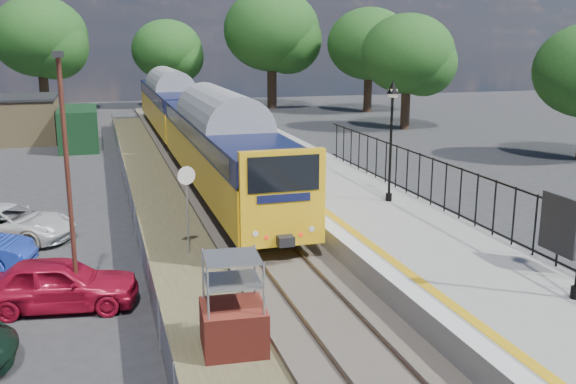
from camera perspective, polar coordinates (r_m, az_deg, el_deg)
name	(u,v)px	position (r m, az deg, el deg)	size (l,w,h in m)	color
ground	(306,296)	(18.09, 1.63, -9.25)	(120.00, 120.00, 0.00)	#2D2D30
track_bed	(223,208)	(26.86, -5.77, -1.46)	(5.90, 80.00, 0.29)	#473F38
platform	(343,202)	(26.46, 4.90, -0.87)	(5.00, 70.00, 0.90)	gray
platform_edge	(295,194)	(25.69, 0.63, -0.22)	(0.90, 70.00, 0.01)	silver
victorian_lamp_north	(392,113)	(24.40, 9.22, 6.98)	(0.44, 0.44, 4.60)	black
palisade_fence	(473,198)	(22.19, 16.09, -0.49)	(0.12, 26.00, 2.00)	black
wire_fence	(128,190)	(28.59, -14.03, 0.16)	(0.06, 52.00, 1.20)	#999EA3
outbuilding	(11,121)	(47.71, -23.37, 5.81)	(10.80, 10.10, 3.12)	#9A8357
tree_line	(172,43)	(58.22, -10.25, 12.91)	(56.80, 43.80, 11.88)	#332319
train	(189,118)	(39.21, -8.80, 6.53)	(2.82, 40.83, 3.51)	yellow
brick_plinth	(233,306)	(14.77, -4.91, -10.02)	(1.54, 1.54, 2.32)	maroon
speed_sign	(187,195)	(21.00, -8.97, -0.23)	(0.59, 0.19, 3.01)	#999EA3
carpark_lamp	(67,169)	(16.87, -19.03, 1.98)	(0.25, 0.50, 6.70)	#53261B
car_red	(58,284)	(18.11, -19.74, -7.67)	(1.66, 4.12, 1.40)	#B4102E
car_white	(7,224)	(24.62, -23.70, -2.60)	(2.16, 4.69, 1.30)	silver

